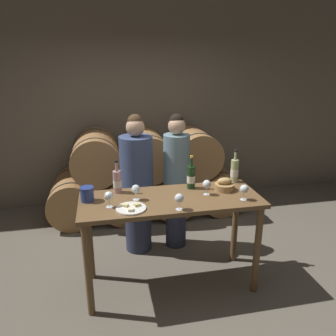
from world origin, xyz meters
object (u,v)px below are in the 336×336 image
at_px(blue_crock, 87,193).
at_px(wine_bottle_red, 191,177).
at_px(bread_basket, 224,185).
at_px(wine_glass_right, 207,184).
at_px(person_left, 137,185).
at_px(wine_glass_far_left, 109,196).
at_px(cheese_plate, 131,208).
at_px(tasting_table, 171,212).
at_px(wine_glass_left, 136,189).
at_px(wine_bottle_rose, 117,182).
at_px(wine_glass_far_right, 244,189).
at_px(wine_bottle_white, 234,171).
at_px(wine_glass_center, 179,198).
at_px(person_right, 176,181).

bearing_deg(blue_crock, wine_bottle_red, 6.49).
distance_m(bread_basket, wine_glass_right, 0.23).
distance_m(person_left, wine_glass_far_left, 0.91).
height_order(bread_basket, cheese_plate, bread_basket).
height_order(tasting_table, wine_glass_left, wine_glass_left).
height_order(wine_bottle_rose, wine_glass_far_right, wine_bottle_rose).
distance_m(wine_bottle_white, wine_glass_center, 0.90).
relative_size(wine_bottle_white, blue_crock, 2.58).
bearing_deg(wine_bottle_red, bread_basket, -19.87).
height_order(person_left, wine_bottle_white, person_left).
distance_m(wine_bottle_red, wine_glass_center, 0.51).
bearing_deg(wine_glass_left, wine_bottle_rose, 125.53).
distance_m(wine_bottle_red, wine_bottle_rose, 0.72).
bearing_deg(person_right, person_left, -179.99).
height_order(person_right, bread_basket, person_right).
height_order(tasting_table, bread_basket, bread_basket).
height_order(wine_bottle_rose, cheese_plate, wine_bottle_rose).
relative_size(wine_bottle_rose, blue_crock, 2.41).
bearing_deg(person_left, cheese_plate, -99.49).
bearing_deg(person_left, wine_glass_left, -96.86).
height_order(cheese_plate, wine_glass_left, wine_glass_left).
relative_size(person_right, blue_crock, 11.94).
distance_m(tasting_table, wine_glass_far_right, 0.71).
relative_size(person_left, cheese_plate, 6.18).
bearing_deg(bread_basket, person_right, 117.75).
relative_size(cheese_plate, wine_glass_far_right, 1.78).
distance_m(tasting_table, bread_basket, 0.59).
xyz_separation_m(blue_crock, wine_glass_center, (0.77, -0.34, 0.03)).
xyz_separation_m(bread_basket, wine_glass_far_left, (-1.12, -0.18, 0.06)).
relative_size(wine_bottle_rose, cheese_plate, 1.24).
distance_m(wine_bottle_white, blue_crock, 1.50).
distance_m(wine_bottle_white, bread_basket, 0.27).
bearing_deg(wine_glass_center, wine_glass_left, 140.51).
xyz_separation_m(blue_crock, wine_glass_far_left, (0.19, -0.17, 0.03)).
relative_size(cheese_plate, wine_glass_left, 1.78).
bearing_deg(wine_glass_left, wine_glass_far_right, -11.51).
bearing_deg(person_right, wine_glass_left, -127.48).
bearing_deg(wine_glass_far_right, wine_glass_left, 168.49).
xyz_separation_m(wine_bottle_white, wine_glass_center, (-0.72, -0.54, -0.02)).
xyz_separation_m(tasting_table, wine_glass_center, (0.02, -0.26, 0.24)).
height_order(person_right, wine_bottle_white, person_right).
xyz_separation_m(person_left, wine_glass_right, (0.58, -0.72, 0.24)).
height_order(tasting_table, wine_glass_far_left, wine_glass_far_left).
relative_size(wine_bottle_white, wine_glass_far_left, 2.37).
xyz_separation_m(person_left, wine_glass_left, (-0.08, -0.70, 0.24)).
xyz_separation_m(wine_bottle_white, wine_glass_left, (-1.06, -0.26, -0.02)).
distance_m(tasting_table, wine_bottle_rose, 0.59).
distance_m(blue_crock, wine_glass_right, 1.10).
bearing_deg(wine_bottle_white, person_right, 139.29).
xyz_separation_m(wine_bottle_red, wine_glass_right, (0.10, -0.19, -0.01)).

